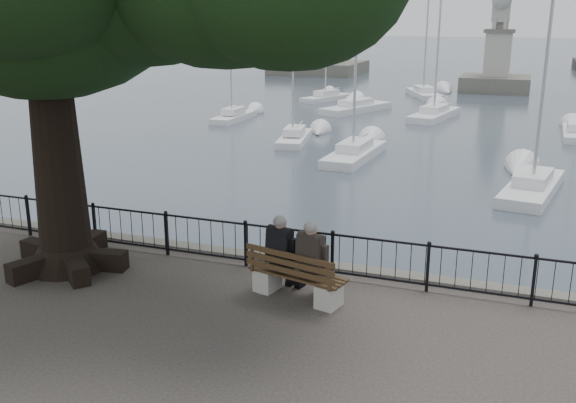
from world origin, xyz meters
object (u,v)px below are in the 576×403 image
at_px(person_left, 284,257).
at_px(person_right, 315,264).
at_px(bench, 296,281).
at_px(lion_monument, 497,66).

bearing_deg(person_left, person_right, -13.09).
distance_m(bench, lion_monument, 48.71).
xyz_separation_m(bench, person_left, (-0.31, 0.19, 0.40)).
bearing_deg(person_right, bench, -174.95).
bearing_deg(person_left, bench, -31.33).
xyz_separation_m(person_left, person_right, (0.68, -0.16, 0.00)).
relative_size(bench, person_left, 1.24).
bearing_deg(bench, person_left, 148.67).
relative_size(person_left, lion_monument, 0.19).
height_order(person_left, lion_monument, lion_monument).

